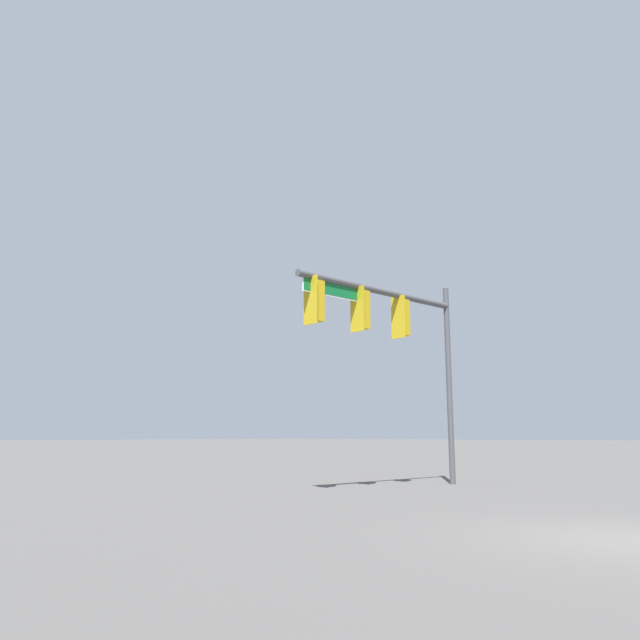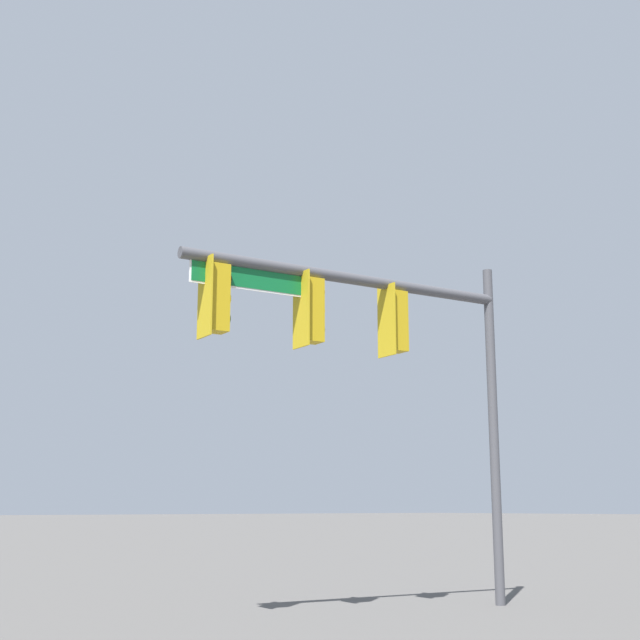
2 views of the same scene
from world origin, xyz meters
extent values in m
cylinder|color=#47474C|center=(-7.74, -7.38, 3.14)|extent=(0.18, 0.18, 6.28)
cylinder|color=#47474C|center=(-4.56, -7.78, 5.68)|extent=(6.39, 0.99, 0.20)
cube|color=gold|center=(-5.33, -7.68, 5.01)|extent=(0.09, 0.52, 1.30)
cube|color=#B79314|center=(-5.52, -7.66, 5.01)|extent=(0.40, 0.36, 1.10)
cylinder|color=#B79314|center=(-5.52, -7.66, 5.62)|extent=(0.04, 0.04, 0.12)
cylinder|color=#340503|center=(-5.71, -7.63, 5.34)|extent=(0.06, 0.22, 0.22)
cylinder|color=yellow|center=(-5.71, -7.63, 5.01)|extent=(0.06, 0.22, 0.22)
cylinder|color=black|center=(-5.71, -7.63, 4.68)|extent=(0.06, 0.22, 0.22)
cube|color=gold|center=(-3.58, -7.90, 5.01)|extent=(0.09, 0.52, 1.30)
cube|color=#B79314|center=(-3.77, -7.88, 5.01)|extent=(0.40, 0.36, 1.10)
cylinder|color=#B79314|center=(-3.77, -7.88, 5.62)|extent=(0.04, 0.04, 0.12)
cylinder|color=#340503|center=(-3.97, -7.85, 5.34)|extent=(0.06, 0.22, 0.22)
cylinder|color=yellow|center=(-3.97, -7.85, 5.01)|extent=(0.06, 0.22, 0.22)
cylinder|color=black|center=(-3.97, -7.85, 4.68)|extent=(0.06, 0.22, 0.22)
cube|color=gold|center=(-1.83, -8.12, 5.01)|extent=(0.09, 0.52, 1.30)
cube|color=#B79314|center=(-2.02, -8.09, 5.01)|extent=(0.40, 0.36, 1.10)
cylinder|color=#B79314|center=(-2.02, -8.09, 5.62)|extent=(0.04, 0.04, 0.12)
cylinder|color=#340503|center=(-2.22, -8.07, 5.34)|extent=(0.06, 0.22, 0.22)
cylinder|color=yellow|center=(-2.22, -8.07, 5.01)|extent=(0.06, 0.22, 0.22)
cylinder|color=black|center=(-2.22, -8.07, 4.68)|extent=(0.06, 0.22, 0.22)
cube|color=#0F602D|center=(-2.59, -8.02, 5.42)|extent=(2.03, 0.29, 0.33)
cube|color=white|center=(-2.59, -8.02, 5.42)|extent=(2.09, 0.28, 0.39)
camera|label=1|loc=(10.20, 2.52, 1.50)|focal=35.00mm
camera|label=2|loc=(5.25, 3.81, 1.74)|focal=50.00mm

